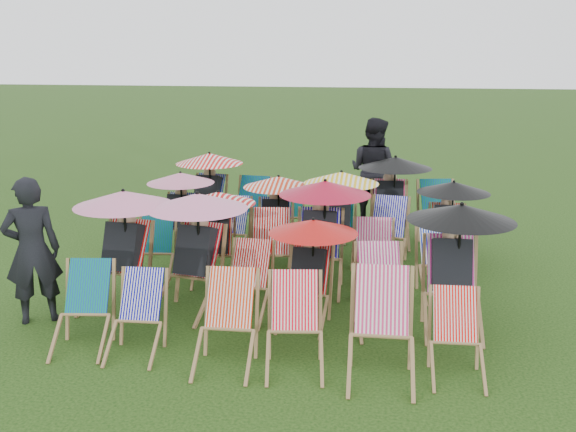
% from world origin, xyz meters
% --- Properties ---
extents(ground, '(100.00, 100.00, 0.00)m').
position_xyz_m(ground, '(0.00, 0.00, 0.00)').
color(ground, black).
rests_on(ground, ground).
extents(deckchair_0, '(0.70, 0.89, 0.88)m').
position_xyz_m(deckchair_0, '(-1.92, -2.18, 0.44)').
color(deckchair_0, olive).
rests_on(deckchair_0, ground).
extents(deckchair_1, '(0.60, 0.80, 0.83)m').
position_xyz_m(deckchair_1, '(-1.31, -2.22, 0.42)').
color(deckchair_1, olive).
rests_on(deckchair_1, ground).
extents(deckchair_2, '(0.65, 0.88, 0.92)m').
position_xyz_m(deckchair_2, '(-0.30, -2.33, 0.46)').
color(deckchair_2, olive).
rests_on(deckchair_2, ground).
extents(deckchair_3, '(0.72, 0.91, 0.91)m').
position_xyz_m(deckchair_3, '(0.39, -2.27, 0.45)').
color(deckchair_3, olive).
rests_on(deckchair_3, ground).
extents(deckchair_4, '(0.71, 0.96, 1.01)m').
position_xyz_m(deckchair_4, '(1.25, -2.33, 0.51)').
color(deckchair_4, olive).
rests_on(deckchair_4, ground).
extents(deckchair_5, '(0.58, 0.78, 0.81)m').
position_xyz_m(deckchair_5, '(1.98, -2.18, 0.41)').
color(deckchair_5, olive).
rests_on(deckchair_5, ground).
extents(deckchair_6, '(1.22, 1.29, 1.45)m').
position_xyz_m(deckchair_6, '(-2.02, -0.98, 0.77)').
color(deckchair_6, olive).
rests_on(deckchair_6, ground).
extents(deckchair_7, '(1.22, 1.30, 1.45)m').
position_xyz_m(deckchair_7, '(-1.09, -0.97, 0.77)').
color(deckchair_7, olive).
rests_on(deckchair_7, ground).
extents(deckchair_8, '(0.62, 0.83, 0.87)m').
position_xyz_m(deckchair_8, '(-0.39, -1.08, 0.43)').
color(deckchair_8, olive).
rests_on(deckchair_8, ground).
extents(deckchair_9, '(1.04, 1.09, 1.23)m').
position_xyz_m(deckchair_9, '(0.36, -1.12, 0.65)').
color(deckchair_9, olive).
rests_on(deckchair_9, ground).
extents(deckchair_10, '(0.76, 0.95, 0.93)m').
position_xyz_m(deckchair_10, '(1.23, -1.18, 0.47)').
color(deckchair_10, olive).
rests_on(deckchair_10, ground).
extents(deckchair_11, '(1.22, 1.28, 1.45)m').
position_xyz_m(deckchair_11, '(2.03, -1.01, 0.76)').
color(deckchair_11, olive).
rests_on(deckchair_11, ground).
extents(deckchair_12, '(0.68, 0.87, 0.88)m').
position_xyz_m(deckchair_12, '(-1.96, -0.00, 0.44)').
color(deckchair_12, olive).
rests_on(deckchair_12, ground).
extents(deckchair_13, '(1.04, 1.12, 1.24)m').
position_xyz_m(deckchair_13, '(-1.10, 0.11, 0.65)').
color(deckchair_13, olive).
rests_on(deckchair_13, ground).
extents(deckchair_14, '(0.75, 0.97, 0.98)m').
position_xyz_m(deckchair_14, '(-0.31, 0.06, 0.49)').
color(deckchair_14, olive).
rests_on(deckchair_14, ground).
extents(deckchair_15, '(1.23, 1.28, 1.45)m').
position_xyz_m(deckchair_15, '(0.37, 0.04, 0.77)').
color(deckchair_15, olive).
rests_on(deckchair_15, ground).
extents(deckchair_16, '(0.65, 0.88, 0.92)m').
position_xyz_m(deckchair_16, '(1.09, 0.03, 0.46)').
color(deckchair_16, olive).
rests_on(deckchair_16, ground).
extents(deckchair_17, '(0.77, 0.96, 0.95)m').
position_xyz_m(deckchair_17, '(1.98, 0.06, 0.47)').
color(deckchair_17, olive).
rests_on(deckchair_17, ground).
extents(deckchair_18, '(1.06, 1.11, 1.26)m').
position_xyz_m(deckchair_18, '(-2.06, 1.31, 0.66)').
color(deckchair_18, olive).
rests_on(deckchair_18, ground).
extents(deckchair_19, '(0.64, 0.86, 0.90)m').
position_xyz_m(deckchair_19, '(-1.18, 1.12, 0.45)').
color(deckchair_19, olive).
rests_on(deckchair_19, ground).
extents(deckchair_20, '(1.07, 1.14, 1.27)m').
position_xyz_m(deckchair_20, '(-0.45, 1.18, 0.67)').
color(deckchair_20, olive).
rests_on(deckchair_20, ground).
extents(deckchair_21, '(1.14, 1.19, 1.35)m').
position_xyz_m(deckchair_21, '(0.49, 1.27, 0.71)').
color(deckchair_21, olive).
rests_on(deckchair_21, ground).
extents(deckchair_22, '(0.75, 0.95, 0.95)m').
position_xyz_m(deckchair_22, '(1.23, 1.27, 0.48)').
color(deckchair_22, olive).
rests_on(deckchair_22, ground).
extents(deckchair_23, '(1.07, 1.11, 1.26)m').
position_xyz_m(deckchair_23, '(2.14, 1.25, 0.67)').
color(deckchair_23, olive).
rests_on(deckchair_23, ground).
extents(deckchair_24, '(1.17, 1.24, 1.39)m').
position_xyz_m(deckchair_24, '(-1.94, 2.48, 0.73)').
color(deckchair_24, olive).
rests_on(deckchair_24, ground).
extents(deckchair_25, '(0.74, 0.97, 0.98)m').
position_xyz_m(deckchair_25, '(-1.14, 2.32, 0.49)').
color(deckchair_25, olive).
rests_on(deckchair_25, ground).
extents(deckchair_26, '(0.72, 0.89, 0.86)m').
position_xyz_m(deckchair_26, '(-0.41, 2.33, 0.43)').
color(deckchair_26, olive).
rests_on(deckchair_26, ground).
extents(deckchair_27, '(0.61, 0.83, 0.87)m').
position_xyz_m(deckchair_27, '(0.32, 2.42, 0.43)').
color(deckchair_27, olive).
rests_on(deckchair_27, ground).
extents(deckchair_28, '(1.21, 1.27, 1.43)m').
position_xyz_m(deckchair_28, '(1.29, 2.35, 0.75)').
color(deckchair_28, olive).
rests_on(deckchair_28, ground).
extents(deckchair_29, '(0.85, 1.06, 1.02)m').
position_xyz_m(deckchair_29, '(2.10, 2.33, 0.51)').
color(deckchair_29, olive).
rests_on(deckchair_29, ground).
extents(person_left, '(0.76, 0.68, 1.75)m').
position_xyz_m(person_left, '(-2.80, -1.62, 0.87)').
color(person_left, black).
rests_on(person_left, ground).
extents(person_rear, '(1.19, 1.11, 1.96)m').
position_xyz_m(person_rear, '(0.94, 3.57, 0.98)').
color(person_rear, black).
rests_on(person_rear, ground).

